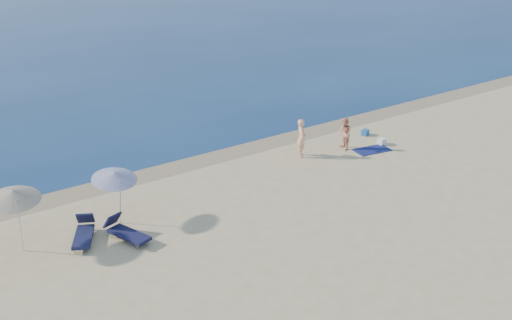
{
  "coord_description": "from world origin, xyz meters",
  "views": [
    {
      "loc": [
        -15.74,
        -4.17,
        11.32
      ],
      "look_at": [
        -1.38,
        16.0,
        1.0
      ],
      "focal_mm": 45.0,
      "sensor_mm": 36.0,
      "label": 1
    }
  ],
  "objects_px": {
    "person_left": "(301,138)",
    "person_right": "(345,134)",
    "umbrella_near": "(114,176)",
    "blue_cooler": "(365,132)"
  },
  "relations": [
    {
      "from": "blue_cooler",
      "to": "umbrella_near",
      "type": "bearing_deg",
      "value": 165.76
    },
    {
      "from": "person_left",
      "to": "person_right",
      "type": "relative_size",
      "value": 1.15
    },
    {
      "from": "umbrella_near",
      "to": "blue_cooler",
      "type": "bearing_deg",
      "value": 2.69
    },
    {
      "from": "person_left",
      "to": "umbrella_near",
      "type": "bearing_deg",
      "value": 125.87
    },
    {
      "from": "person_left",
      "to": "umbrella_near",
      "type": "relative_size",
      "value": 0.82
    },
    {
      "from": "person_right",
      "to": "blue_cooler",
      "type": "bearing_deg",
      "value": 128.34
    },
    {
      "from": "person_right",
      "to": "umbrella_near",
      "type": "relative_size",
      "value": 0.72
    },
    {
      "from": "umbrella_near",
      "to": "person_right",
      "type": "bearing_deg",
      "value": -0.23
    },
    {
      "from": "person_left",
      "to": "person_right",
      "type": "bearing_deg",
      "value": -73.63
    },
    {
      "from": "blue_cooler",
      "to": "person_right",
      "type": "bearing_deg",
      "value": -179.42
    }
  ]
}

